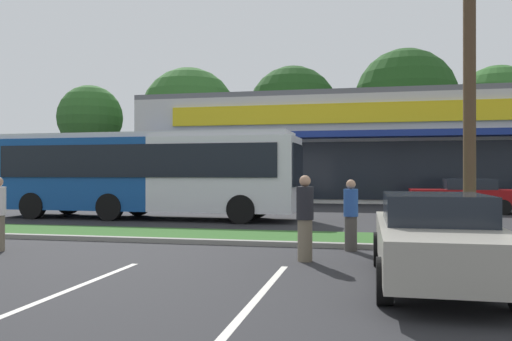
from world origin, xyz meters
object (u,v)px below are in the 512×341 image
at_px(car_2, 436,237).
at_px(city_bus, 146,172).
at_px(pedestrian_mid, 305,218).
at_px(car_4, 465,195).
at_px(pedestrian_near_bench, 351,215).
at_px(utility_pole, 463,43).

bearing_deg(car_2, city_bus, -136.62).
relative_size(car_2, pedestrian_mid, 2.78).
distance_m(car_4, pedestrian_mid, 14.70).
height_order(car_2, car_4, car_4).
xyz_separation_m(city_bus, car_4, (12.45, 5.42, -1.00)).
xyz_separation_m(car_2, car_4, (3.09, 15.32, 0.03)).
xyz_separation_m(car_2, pedestrian_near_bench, (-1.43, 3.21, 0.07)).
height_order(utility_pole, pedestrian_mid, utility_pole).
distance_m(city_bus, pedestrian_near_bench, 10.42).
relative_size(utility_pole, pedestrian_near_bench, 5.73).
height_order(city_bus, car_4, city_bus).
relative_size(city_bus, car_4, 2.63).
distance_m(car_2, pedestrian_mid, 2.82).
xyz_separation_m(car_4, pedestrian_mid, (-5.38, -13.68, 0.09)).
bearing_deg(car_4, car_2, 78.60).
distance_m(utility_pole, car_4, 11.46).
bearing_deg(city_bus, car_4, 24.69).
bearing_deg(utility_pole, city_bus, 154.33).
bearing_deg(city_bus, utility_pole, -24.49).
bearing_deg(pedestrian_mid, city_bus, 110.04).
bearing_deg(car_4, pedestrian_near_bench, 69.53).
distance_m(pedestrian_near_bench, pedestrian_mid, 1.79).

